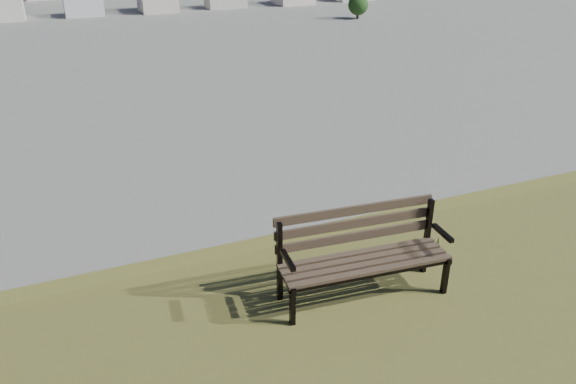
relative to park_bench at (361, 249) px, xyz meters
name	(u,v)px	position (x,y,z in m)	size (l,w,h in m)	color
park_bench	(361,249)	(0.00, 0.00, 0.00)	(1.77, 0.70, 0.90)	#453528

